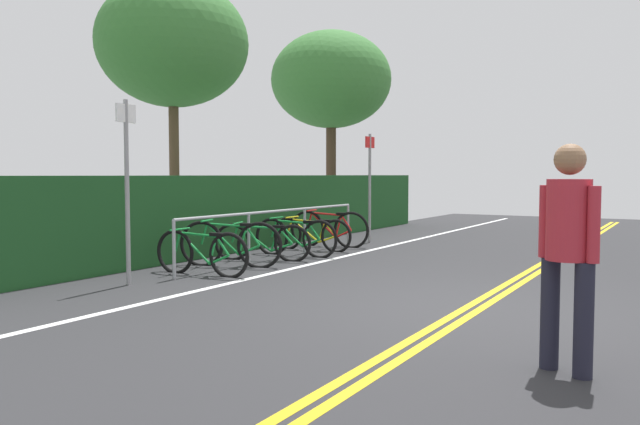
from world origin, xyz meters
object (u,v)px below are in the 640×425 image
object	(u,v)px
bicycle_1	(230,244)
bicycle_2	(262,242)
sign_post_far	(370,178)
bike_rack	(279,222)
sign_post_near	(127,175)
pedestrian	(568,242)
bicycle_4	(311,234)
bicycle_3	(295,237)
bicycle_0	(202,253)
tree_mid	(173,44)
tree_far_right	(331,81)
bicycle_5	(329,229)

from	to	relation	value
bicycle_1	bicycle_2	bearing A→B (deg)	-0.87
bicycle_2	sign_post_far	bearing A→B (deg)	-5.31
bike_rack	sign_post_near	xyz separation A→B (m)	(-3.27, 0.20, 0.82)
pedestrian	bicycle_1	bearing A→B (deg)	61.36
pedestrian	bicycle_4	bearing A→B (deg)	45.09
bicycle_3	pedestrian	world-z (taller)	pedestrian
pedestrian	bicycle_2	bearing A→B (deg)	55.01
bicycle_0	tree_mid	world-z (taller)	tree_mid
tree_mid	tree_far_right	size ratio (longest dim) A/B	0.95
bicycle_1	bicycle_3	xyz separation A→B (m)	(1.66, -0.17, -0.03)
bicycle_1	bicycle_5	world-z (taller)	bicycle_5
sign_post_near	tree_far_right	world-z (taller)	tree_far_right
bicycle_1	bicycle_2	distance (m)	0.85
pedestrian	tree_mid	bearing A→B (deg)	60.57
bicycle_1	tree_far_right	bearing A→B (deg)	18.95
sign_post_near	bicycle_0	bearing A→B (deg)	-13.12
sign_post_near	tree_mid	xyz separation A→B (m)	(3.70, 2.66, 2.64)
bicycle_0	bicycle_4	size ratio (longest dim) A/B	0.94
bike_rack	bicycle_1	world-z (taller)	bike_rack
bicycle_1	sign_post_near	distance (m)	2.33
bicycle_1	bicycle_5	distance (m)	3.27
pedestrian	bicycle_0	bearing A→B (deg)	68.24
bicycle_3	tree_mid	xyz separation A→B (m)	(-0.00, 2.94, 3.77)
bicycle_3	bicycle_4	bearing A→B (deg)	12.47
bicycle_4	tree_mid	world-z (taller)	tree_mid
sign_post_near	bicycle_3	bearing A→B (deg)	-4.21
pedestrian	tree_far_right	bearing A→B (deg)	36.59
bicycle_1	tree_far_right	xyz separation A→B (m)	(8.34, 2.86, 3.88)
bike_rack	bicycle_3	world-z (taller)	bike_rack
bicycle_4	bicycle_0	bearing A→B (deg)	-176.80
bicycle_4	sign_post_far	distance (m)	2.17
bicycle_5	bike_rack	bearing A→B (deg)	-176.13
bicycle_3	pedestrian	size ratio (longest dim) A/B	1.01
bike_rack	pedestrian	size ratio (longest dim) A/B	3.10
bicycle_4	tree_mid	bearing A→B (deg)	107.91
bicycle_3	sign_post_far	size ratio (longest dim) A/B	0.73
bicycle_1	sign_post_near	bearing A→B (deg)	177.25
sign_post_far	sign_post_near	bearing A→B (deg)	176.09
bicycle_2	bicycle_5	xyz separation A→B (m)	(2.42, 0.05, 0.05)
bicycle_2	tree_far_right	distance (m)	8.93
bicycle_5	sign_post_far	xyz separation A→B (m)	(1.11, -0.38, 1.05)
bicycle_1	sign_post_near	size ratio (longest dim) A/B	0.68
tree_mid	bicycle_4	bearing A→B (deg)	-72.09
bike_rack	bicycle_3	xyz separation A→B (m)	(0.44, -0.07, -0.31)
bicycle_2	sign_post_near	size ratio (longest dim) A/B	0.68
bicycle_1	bicycle_2	world-z (taller)	bicycle_1
bicycle_3	tree_far_right	world-z (taller)	tree_far_right
pedestrian	bicycle_5	bearing A→B (deg)	41.68
bicycle_2	tree_far_right	xyz separation A→B (m)	(7.49, 2.88, 3.92)
bike_rack	bicycle_1	xyz separation A→B (m)	(-1.22, 0.10, -0.28)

